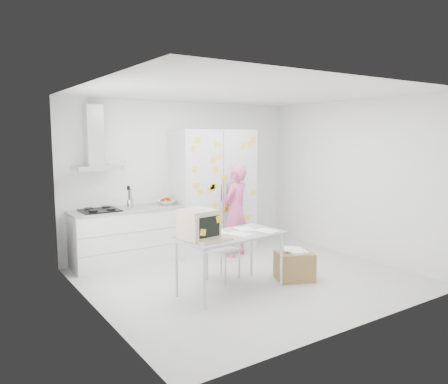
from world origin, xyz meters
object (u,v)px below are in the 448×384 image
person (236,211)px  desk (211,230)px  chair (219,244)px  cardboard_box (294,265)px

person → desk: (-1.38, -1.40, 0.08)m
desk → chair: bearing=42.4°
desk → cardboard_box: bearing=-11.5°
chair → cardboard_box: (0.88, -0.65, -0.30)m
person → cardboard_box: size_ratio=2.51×
person → desk: person is taller
desk → cardboard_box: (1.35, -0.13, -0.67)m
chair → cardboard_box: chair is taller
cardboard_box → desk: bearing=174.5°
desk → chair: desk is taller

